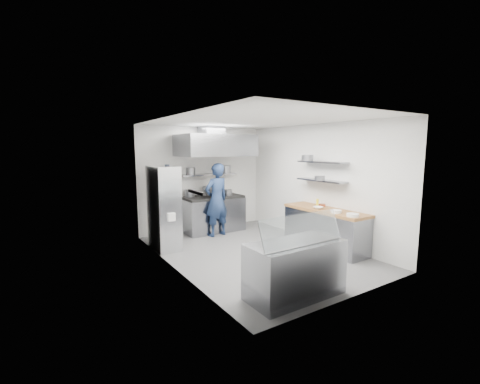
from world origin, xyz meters
TOP-DOWN VIEW (x-y plane):
  - floor at (0.00, 0.00)m, footprint 5.00×5.00m
  - ceiling at (0.00, 0.00)m, footprint 5.00×5.00m
  - wall_back at (0.00, 2.50)m, footprint 3.60×2.80m
  - wall_front at (0.00, -2.50)m, footprint 3.60×2.80m
  - wall_left at (-1.80, 0.00)m, footprint 2.80×5.00m
  - wall_right at (1.80, 0.00)m, footprint 2.80×5.00m
  - gas_range at (0.10, 2.10)m, footprint 1.60×0.80m
  - cooktop at (0.10, 2.10)m, footprint 1.57×0.78m
  - stock_pot_left at (-0.48, 2.31)m, footprint 0.26×0.26m
  - stock_pot_mid at (0.10, 2.36)m, footprint 0.31×0.31m
  - stock_pot_right at (0.48, 1.97)m, footprint 0.25×0.25m
  - over_range_shelf at (0.10, 2.34)m, footprint 1.60×0.30m
  - shelf_pot_a at (-0.37, 2.48)m, footprint 0.25×0.25m
  - shelf_pot_b at (0.52, 2.17)m, footprint 0.31×0.31m
  - extractor_hood at (0.10, 1.93)m, footprint 1.90×1.15m
  - hood_duct at (0.10, 2.15)m, footprint 0.55×0.55m
  - red_firebox at (-1.25, 2.44)m, footprint 0.22×0.10m
  - chef at (-0.04, 1.63)m, footprint 0.74×0.54m
  - wire_rack at (-1.53, 1.34)m, footprint 0.50×0.90m
  - rack_bin_a at (-1.53, 0.93)m, footprint 0.15×0.19m
  - rack_bin_b at (-1.53, 1.42)m, footprint 0.16×0.20m
  - rack_jar at (-1.48, 1.19)m, footprint 0.11×0.11m
  - knife_strip at (-1.78, -0.90)m, footprint 0.04×0.55m
  - prep_counter_base at (1.48, -0.60)m, footprint 0.62×2.00m
  - prep_counter_top at (1.48, -0.60)m, footprint 0.65×2.04m
  - plate_stack_a at (1.32, -1.44)m, footprint 0.24×0.24m
  - plate_stack_b at (1.34, -1.02)m, footprint 0.22×0.22m
  - copper_pan at (1.66, -0.34)m, footprint 0.15×0.15m
  - squeeze_bottle at (1.53, -0.31)m, footprint 0.06×0.06m
  - mixing_bowl at (1.35, -0.50)m, footprint 0.25×0.25m
  - wall_shelf_lower at (1.64, -0.30)m, footprint 0.30×1.30m
  - wall_shelf_upper at (1.64, -0.30)m, footprint 0.30×1.30m
  - shelf_pot_c at (1.46, -0.42)m, footprint 0.23×0.23m
  - shelf_pot_d at (1.46, -0.02)m, footprint 0.27×0.27m
  - display_case at (-0.68, -2.00)m, footprint 1.50×0.70m
  - display_glass at (-0.68, -2.12)m, footprint 1.47×0.19m

SIDE VIEW (x-z plane):
  - floor at x=0.00m, z-range 0.00..0.00m
  - prep_counter_base at x=1.48m, z-range 0.00..0.84m
  - display_case at x=-0.68m, z-range 0.00..0.85m
  - gas_range at x=0.10m, z-range 0.00..0.90m
  - rack_bin_a at x=-1.53m, z-range 0.72..0.88m
  - prep_counter_top at x=1.48m, z-range 0.84..0.90m
  - wire_rack at x=-1.53m, z-range 0.00..1.85m
  - mixing_bowl at x=1.35m, z-range 0.90..0.95m
  - cooktop at x=0.10m, z-range 0.90..0.96m
  - plate_stack_a at x=1.32m, z-range 0.90..0.96m
  - plate_stack_b at x=1.34m, z-range 0.90..0.96m
  - copper_pan at x=1.66m, z-range 0.90..0.96m
  - chef at x=-0.04m, z-range 0.00..1.86m
  - squeeze_bottle at x=1.53m, z-range 0.90..1.08m
  - stock_pot_right at x=0.48m, z-range 0.96..1.12m
  - stock_pot_left at x=-0.48m, z-range 0.96..1.16m
  - display_glass at x=-0.68m, z-range 0.86..1.28m
  - stock_pot_mid at x=0.10m, z-range 0.96..1.20m
  - rack_bin_b at x=-1.53m, z-range 1.21..1.39m
  - wall_back at x=0.00m, z-range 1.39..1.41m
  - wall_front at x=0.00m, z-range 1.39..1.41m
  - wall_left at x=-1.80m, z-range 1.39..1.41m
  - wall_right at x=1.80m, z-range 1.39..1.41m
  - red_firebox at x=-1.25m, z-range 1.29..1.55m
  - wall_shelf_lower at x=1.64m, z-range 1.48..1.52m
  - over_range_shelf at x=0.10m, z-range 1.50..1.54m
  - knife_strip at x=-1.78m, z-range 1.53..1.57m
  - shelf_pot_c at x=1.46m, z-range 1.52..1.62m
  - shelf_pot_a at x=-0.37m, z-range 1.54..1.72m
  - shelf_pot_b at x=0.52m, z-range 1.54..1.76m
  - rack_jar at x=-1.48m, z-range 1.71..1.89m
  - wall_shelf_upper at x=1.64m, z-range 1.90..1.94m
  - shelf_pot_d at x=1.46m, z-range 1.94..2.08m
  - extractor_hood at x=0.10m, z-range 2.02..2.57m
  - hood_duct at x=0.10m, z-range 2.56..2.80m
  - ceiling at x=0.00m, z-range 2.80..2.80m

